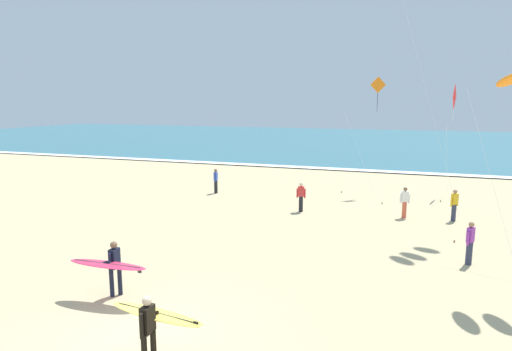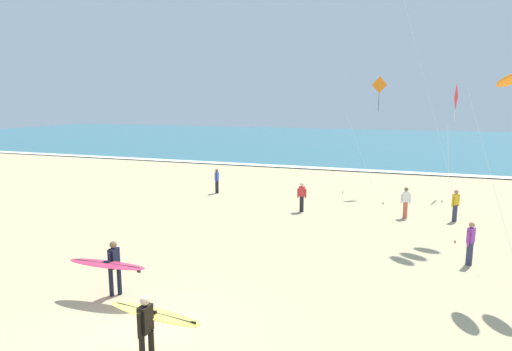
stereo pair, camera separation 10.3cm
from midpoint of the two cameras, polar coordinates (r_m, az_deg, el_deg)
ground_plane at (r=11.76m, az=-15.04°, el=-20.12°), size 160.00×160.00×0.00m
ocean_water at (r=67.58m, az=14.68°, el=4.40°), size 160.00×60.00×0.08m
shoreline_foam at (r=38.27m, az=10.54°, el=0.88°), size 160.00×1.32×0.01m
surfer_lead at (r=10.22m, az=-13.52°, el=-18.20°), size 2.31×0.89×1.71m
surfer_trailing at (r=13.69m, az=-18.51°, el=-11.09°), size 2.54×0.98×1.71m
kite_diamond_scarlet_mid at (r=29.66m, az=25.03°, el=9.22°), size 0.75×3.42×6.94m
kite_diamond_amber_high at (r=28.66m, az=15.95°, el=10.84°), size 2.42×1.21×7.41m
bystander_yellow_top at (r=23.33m, az=25.00°, el=-3.60°), size 0.38×0.37×1.59m
bystander_white_top at (r=23.04m, az=19.31°, el=-3.39°), size 0.49×0.25×1.59m
bystander_blue_top at (r=27.86m, az=-5.10°, el=-0.70°), size 0.22×0.50×1.59m
bystander_purple_top at (r=17.40m, az=26.66°, el=-8.01°), size 0.31×0.45×1.59m
bystander_red_top at (r=23.15m, az=6.20°, el=-2.84°), size 0.50×0.22×1.59m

